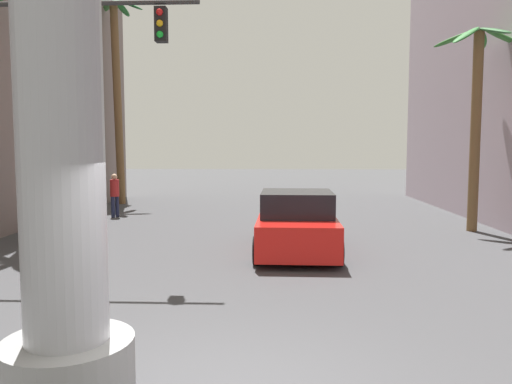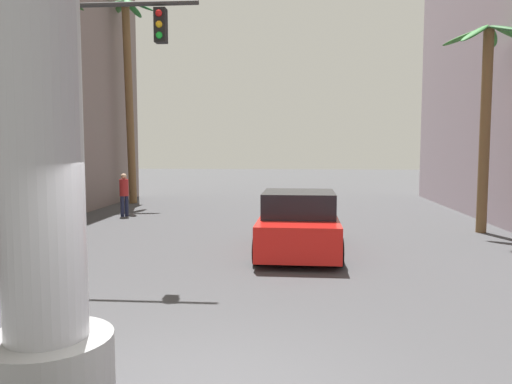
{
  "view_description": "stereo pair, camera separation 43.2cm",
  "coord_description": "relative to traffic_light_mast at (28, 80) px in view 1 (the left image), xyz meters",
  "views": [
    {
      "loc": [
        0.47,
        -4.75,
        2.65
      ],
      "look_at": [
        0.0,
        6.38,
        1.65
      ],
      "focal_mm": 35.0,
      "sensor_mm": 36.0,
      "label": 1
    },
    {
      "loc": [
        0.91,
        -4.72,
        2.65
      ],
      "look_at": [
        0.0,
        6.38,
        1.65
      ],
      "focal_mm": 35.0,
      "sensor_mm": 36.0,
      "label": 2
    }
  ],
  "objects": [
    {
      "name": "palm_tree_far_left",
      "position": [
        -2.2,
        12.72,
        1.47
      ],
      "size": [
        2.57,
        2.59,
        9.46
      ],
      "color": "brown",
      "rests_on": "ground"
    },
    {
      "name": "palm_tree_mid_left",
      "position": [
        -1.73,
        3.55,
        0.44
      ],
      "size": [
        2.77,
        2.88,
        7.41
      ],
      "color": "brown",
      "rests_on": "ground"
    },
    {
      "name": "car_lead",
      "position": [
        5.72,
        2.24,
        -3.36
      ],
      "size": [
        2.08,
        4.63,
        1.56
      ],
      "color": "black",
      "rests_on": "ground"
    },
    {
      "name": "palm_tree_mid_right",
      "position": [
        11.43,
        5.57,
        0.03
      ],
      "size": [
        2.63,
        2.75,
        6.38
      ],
      "color": "brown",
      "rests_on": "ground"
    },
    {
      "name": "traffic_light_mast",
      "position": [
        0.0,
        0.0,
        0.0
      ],
      "size": [
        5.39,
        0.32,
        5.71
      ],
      "color": "#333333",
      "rests_on": "ground"
    },
    {
      "name": "ground_plane",
      "position": [
        4.76,
        4.35,
        -4.07
      ],
      "size": [
        92.77,
        92.77,
        0.0
      ],
      "primitive_type": "plane",
      "color": "#424244"
    },
    {
      "name": "pedestrian_far_left",
      "position": [
        -0.94,
        8.19,
        -3.1
      ],
      "size": [
        0.47,
        0.47,
        1.66
      ],
      "color": "#1E233F",
      "rests_on": "ground"
    }
  ]
}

